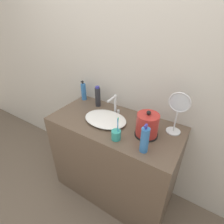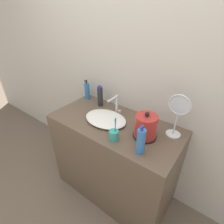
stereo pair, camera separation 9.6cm
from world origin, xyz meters
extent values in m
plane|color=#6B5B4C|center=(0.00, 0.00, 0.00)|extent=(12.00, 12.00, 0.00)
cube|color=beige|center=(0.00, 0.59, 1.30)|extent=(6.00, 0.04, 2.60)
cube|color=brown|center=(0.00, 0.28, 0.44)|extent=(1.16, 0.57, 0.88)
ellipsoid|color=white|center=(-0.08, 0.27, 0.91)|extent=(0.39, 0.29, 0.04)
cylinder|color=silver|center=(-0.08, 0.43, 0.98)|extent=(0.02, 0.02, 0.18)
cylinder|color=silver|center=(-0.08, 0.37, 1.06)|extent=(0.02, 0.13, 0.02)
cylinder|color=silver|center=(-0.05, 0.43, 0.90)|extent=(0.02, 0.02, 0.04)
cylinder|color=black|center=(0.30, 0.27, 0.89)|extent=(0.18, 0.18, 0.01)
cylinder|color=#B22D28|center=(0.30, 0.27, 0.98)|extent=(0.17, 0.17, 0.19)
sphere|color=black|center=(0.30, 0.27, 1.09)|extent=(0.03, 0.03, 0.03)
cylinder|color=teal|center=(0.13, 0.10, 0.92)|extent=(0.07, 0.07, 0.08)
cylinder|color=#338CE0|center=(0.14, 0.11, 1.00)|extent=(0.01, 0.02, 0.16)
cylinder|color=green|center=(0.13, 0.12, 1.00)|extent=(0.02, 0.01, 0.16)
cylinder|color=#3370B7|center=(0.35, 0.10, 0.98)|extent=(0.06, 0.06, 0.19)
cylinder|color=#333399|center=(0.35, 0.10, 1.09)|extent=(0.02, 0.02, 0.02)
cube|color=#333399|center=(0.35, 0.09, 1.11)|extent=(0.01, 0.03, 0.01)
cylinder|color=#3370B7|center=(-0.51, 0.49, 0.97)|extent=(0.05, 0.05, 0.18)
cylinder|color=black|center=(-0.51, 0.49, 1.07)|extent=(0.01, 0.01, 0.02)
cube|color=black|center=(-0.51, 0.48, 1.09)|extent=(0.01, 0.03, 0.01)
cylinder|color=#28282D|center=(-0.30, 0.45, 0.98)|extent=(0.05, 0.05, 0.19)
cylinder|color=#333399|center=(-0.30, 0.45, 1.09)|extent=(0.04, 0.04, 0.02)
cylinder|color=silver|center=(0.47, 0.43, 0.89)|extent=(0.11, 0.11, 0.01)
cylinder|color=silver|center=(0.47, 0.43, 0.98)|extent=(0.01, 0.01, 0.18)
torus|color=silver|center=(0.47, 0.43, 1.15)|extent=(0.16, 0.01, 0.16)
cylinder|color=silver|center=(0.47, 0.43, 1.15)|extent=(0.14, 0.00, 0.14)
camera|label=1|loc=(0.65, -0.78, 1.75)|focal=28.00mm
camera|label=2|loc=(0.73, -0.73, 1.75)|focal=28.00mm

